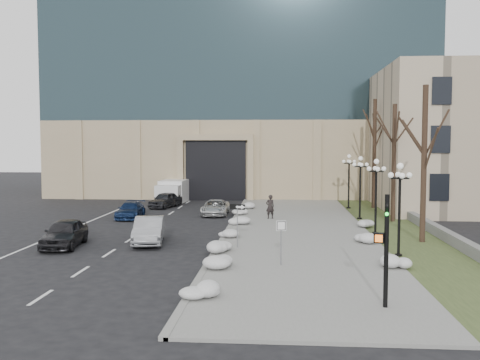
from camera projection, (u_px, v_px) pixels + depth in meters
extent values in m
plane|color=black|center=(220.00, 287.00, 21.37)|extent=(160.00, 160.00, 0.00)
cube|color=gray|center=(297.00, 230.00, 35.03)|extent=(9.00, 40.00, 0.12)
cube|color=gray|center=(229.00, 229.00, 35.36)|extent=(0.30, 40.00, 0.14)
cube|color=#3A4824|center=(398.00, 231.00, 34.55)|extent=(4.00, 40.00, 0.10)
cube|color=gray|center=(421.00, 222.00, 36.37)|extent=(0.50, 30.00, 0.70)
cube|color=tan|center=(243.00, 158.00, 63.02)|extent=(40.00, 20.00, 8.00)
cube|color=black|center=(217.00, 170.00, 54.28)|extent=(6.00, 2.50, 6.00)
cube|color=tan|center=(215.00, 137.00, 52.66)|extent=(7.50, 0.60, 0.60)
cube|color=tan|center=(181.00, 170.00, 53.15)|extent=(0.60, 0.60, 6.00)
cube|color=tan|center=(251.00, 171.00, 52.63)|extent=(0.60, 0.60, 6.00)
cube|color=#476976|center=(244.00, 6.00, 63.75)|extent=(40.00, 24.00, 28.00)
cube|color=black|center=(439.00, 187.00, 39.06)|extent=(1.40, 0.25, 2.00)
cube|color=black|center=(440.00, 139.00, 38.82)|extent=(1.40, 0.25, 2.00)
cube|color=black|center=(442.00, 91.00, 38.57)|extent=(1.40, 0.25, 2.00)
imported|color=black|center=(65.00, 233.00, 29.51)|extent=(2.27, 4.66, 1.53)
imported|color=#9D9FA4|center=(149.00, 230.00, 30.53)|extent=(2.30, 4.75, 1.50)
imported|color=navy|center=(131.00, 210.00, 40.72)|extent=(1.95, 4.30, 1.22)
imported|color=silver|center=(215.00, 207.00, 42.50)|extent=(2.05, 4.40, 1.22)
imported|color=#303136|center=(165.00, 200.00, 47.39)|extent=(2.59, 4.30, 1.37)
imported|color=black|center=(270.00, 207.00, 39.62)|extent=(0.76, 0.63, 1.78)
cube|color=silver|center=(176.00, 190.00, 52.92)|extent=(2.54, 5.39, 2.12)
cube|color=silver|center=(168.00, 194.00, 49.78)|extent=(2.29, 1.79, 1.70)
cylinder|color=black|center=(158.00, 200.00, 50.15)|extent=(0.29, 0.75, 0.74)
cylinder|color=black|center=(180.00, 200.00, 49.91)|extent=(0.29, 0.75, 0.74)
cylinder|color=black|center=(170.00, 195.00, 54.67)|extent=(0.29, 0.75, 0.74)
cylinder|color=black|center=(190.00, 196.00, 54.43)|extent=(0.29, 0.75, 0.74)
cylinder|color=slate|center=(237.00, 227.00, 28.70)|extent=(0.06, 0.06, 2.41)
cube|color=black|center=(237.00, 207.00, 28.62)|extent=(0.84, 0.33, 0.30)
cube|color=white|center=(240.00, 207.00, 28.54)|extent=(0.40, 0.15, 0.11)
cone|color=white|center=(243.00, 207.00, 28.45)|extent=(0.27, 0.30, 0.24)
cylinder|color=slate|center=(281.00, 245.00, 24.58)|extent=(0.06, 0.06, 2.14)
cube|color=white|center=(281.00, 226.00, 24.51)|extent=(0.46, 0.14, 0.47)
cube|color=black|center=(281.00, 226.00, 24.49)|extent=(0.40, 0.10, 0.41)
cube|color=white|center=(281.00, 226.00, 24.49)|extent=(0.34, 0.09, 0.35)
cylinder|color=black|center=(386.00, 253.00, 18.21)|extent=(0.16, 0.16, 4.01)
cylinder|color=black|center=(385.00, 309.00, 18.34)|extent=(0.50, 0.50, 0.10)
imported|color=black|center=(387.00, 215.00, 18.12)|extent=(0.35, 0.91, 0.18)
sphere|color=#19E533|center=(387.00, 214.00, 17.97)|extent=(0.12, 0.12, 0.12)
cube|color=black|center=(379.00, 238.00, 18.25)|extent=(0.39, 0.28, 0.35)
cube|color=orange|center=(379.00, 238.00, 18.14)|extent=(0.25, 0.08, 0.25)
ellipsoid|color=silver|center=(202.00, 295.00, 19.10)|extent=(1.10, 1.60, 0.36)
ellipsoid|color=silver|center=(216.00, 262.00, 24.37)|extent=(1.10, 1.60, 0.36)
ellipsoid|color=silver|center=(222.00, 247.00, 27.85)|extent=(1.10, 1.60, 0.36)
ellipsoid|color=silver|center=(228.00, 233.00, 32.31)|extent=(1.10, 1.60, 0.36)
ellipsoid|color=silver|center=(237.00, 222.00, 36.72)|extent=(1.10, 1.60, 0.36)
ellipsoid|color=silver|center=(239.00, 212.00, 41.96)|extent=(1.10, 1.60, 0.36)
ellipsoid|color=silver|center=(246.00, 207.00, 45.70)|extent=(1.10, 1.60, 0.36)
ellipsoid|color=silver|center=(399.00, 265.00, 23.78)|extent=(1.10, 1.60, 0.36)
ellipsoid|color=silver|center=(370.00, 240.00, 30.11)|extent=(1.10, 1.60, 0.36)
ellipsoid|color=silver|center=(360.00, 223.00, 36.14)|extent=(1.10, 1.60, 0.36)
cylinder|color=black|center=(398.00, 256.00, 26.72)|extent=(0.36, 0.36, 0.20)
cylinder|color=black|center=(399.00, 218.00, 26.58)|extent=(0.14, 0.14, 4.00)
cylinder|color=black|center=(400.00, 178.00, 26.44)|extent=(0.10, 0.90, 0.10)
cylinder|color=black|center=(400.00, 178.00, 26.44)|extent=(0.90, 0.10, 0.10)
sphere|color=white|center=(400.00, 166.00, 26.40)|extent=(0.32, 0.32, 0.32)
sphere|color=white|center=(409.00, 175.00, 26.40)|extent=(0.28, 0.28, 0.28)
sphere|color=white|center=(391.00, 175.00, 26.47)|extent=(0.28, 0.28, 0.28)
sphere|color=white|center=(398.00, 175.00, 26.88)|extent=(0.28, 0.28, 0.28)
sphere|color=white|center=(402.00, 176.00, 25.99)|extent=(0.28, 0.28, 0.28)
cylinder|color=black|center=(375.00, 234.00, 33.18)|extent=(0.36, 0.36, 0.20)
cylinder|color=black|center=(376.00, 203.00, 33.05)|extent=(0.14, 0.14, 4.00)
cylinder|color=black|center=(376.00, 171.00, 32.91)|extent=(0.10, 0.90, 0.10)
cylinder|color=black|center=(376.00, 171.00, 32.91)|extent=(0.90, 0.10, 0.10)
sphere|color=white|center=(377.00, 161.00, 32.87)|extent=(0.32, 0.32, 0.32)
sphere|color=white|center=(384.00, 169.00, 32.87)|extent=(0.28, 0.28, 0.28)
sphere|color=white|center=(369.00, 169.00, 32.93)|extent=(0.28, 0.28, 0.28)
sphere|color=white|center=(375.00, 168.00, 33.35)|extent=(0.28, 0.28, 0.28)
sphere|color=white|center=(378.00, 169.00, 32.45)|extent=(0.28, 0.28, 0.28)
cylinder|color=black|center=(360.00, 219.00, 39.65)|extent=(0.36, 0.36, 0.20)
cylinder|color=black|center=(360.00, 194.00, 39.52)|extent=(0.14, 0.14, 4.00)
cylinder|color=black|center=(360.00, 167.00, 39.38)|extent=(0.10, 0.90, 0.10)
cylinder|color=black|center=(360.00, 167.00, 39.38)|extent=(0.90, 0.10, 0.10)
sphere|color=white|center=(361.00, 158.00, 39.34)|extent=(0.32, 0.32, 0.32)
sphere|color=white|center=(367.00, 165.00, 39.33)|extent=(0.28, 0.28, 0.28)
sphere|color=white|center=(354.00, 164.00, 39.40)|extent=(0.28, 0.28, 0.28)
sphere|color=white|center=(360.00, 164.00, 39.81)|extent=(0.28, 0.28, 0.28)
sphere|color=white|center=(361.00, 165.00, 38.92)|extent=(0.28, 0.28, 0.28)
cylinder|color=black|center=(348.00, 208.00, 46.12)|extent=(0.36, 0.36, 0.20)
cylinder|color=black|center=(349.00, 186.00, 45.98)|extent=(0.14, 0.14, 4.00)
cylinder|color=black|center=(349.00, 163.00, 45.84)|extent=(0.10, 0.90, 0.10)
cylinder|color=black|center=(349.00, 163.00, 45.84)|extent=(0.90, 0.10, 0.10)
sphere|color=white|center=(349.00, 156.00, 45.80)|extent=(0.32, 0.32, 0.32)
sphere|color=white|center=(354.00, 161.00, 45.80)|extent=(0.28, 0.28, 0.28)
sphere|color=white|center=(344.00, 161.00, 45.87)|extent=(0.28, 0.28, 0.28)
sphere|color=white|center=(348.00, 161.00, 46.28)|extent=(0.28, 0.28, 0.28)
sphere|color=white|center=(350.00, 162.00, 45.39)|extent=(0.28, 0.28, 0.28)
cylinder|color=black|center=(424.00, 165.00, 30.23)|extent=(0.32, 0.32, 9.00)
cylinder|color=black|center=(394.00, 164.00, 38.20)|extent=(0.32, 0.32, 8.50)
cylinder|color=black|center=(374.00, 154.00, 46.13)|extent=(0.32, 0.32, 9.50)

